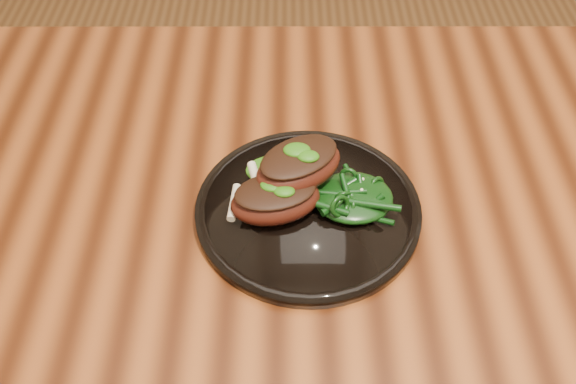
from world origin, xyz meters
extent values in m
cube|color=#351406|center=(0.00, 0.00, 0.73)|extent=(1.60, 0.80, 0.04)
cylinder|color=#34190B|center=(-0.74, 0.34, 0.35)|extent=(0.06, 0.06, 0.71)
cylinder|color=black|center=(-0.24, -0.03, 0.76)|extent=(0.28, 0.28, 0.02)
torus|color=black|center=(-0.24, -0.03, 0.76)|extent=(0.28, 0.28, 0.01)
cylinder|color=black|center=(-0.24, -0.03, 0.76)|extent=(0.19, 0.19, 0.00)
ellipsoid|color=#45160D|center=(-0.28, -0.04, 0.79)|extent=(0.12, 0.10, 0.04)
ellipsoid|color=black|center=(-0.28, -0.04, 0.80)|extent=(0.11, 0.09, 0.01)
cylinder|color=beige|center=(-0.33, -0.03, 0.78)|extent=(0.02, 0.05, 0.01)
ellipsoid|color=#174B08|center=(-0.28, -0.04, 0.81)|extent=(0.03, 0.02, 0.01)
ellipsoid|color=#45160D|center=(-0.25, 0.00, 0.81)|extent=(0.14, 0.13, 0.04)
ellipsoid|color=black|center=(-0.25, 0.00, 0.82)|extent=(0.12, 0.11, 0.01)
cylinder|color=beige|center=(-0.31, -0.01, 0.80)|extent=(0.02, 0.06, 0.01)
ellipsoid|color=#174B08|center=(-0.25, 0.00, 0.83)|extent=(0.03, 0.02, 0.01)
ellipsoid|color=#174B08|center=(-0.28, 0.03, 0.77)|extent=(0.09, 0.06, 0.01)
ellipsoid|color=black|center=(-0.19, -0.02, 0.78)|extent=(0.10, 0.09, 0.02)
camera|label=1|loc=(-0.27, -0.55, 1.36)|focal=40.00mm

